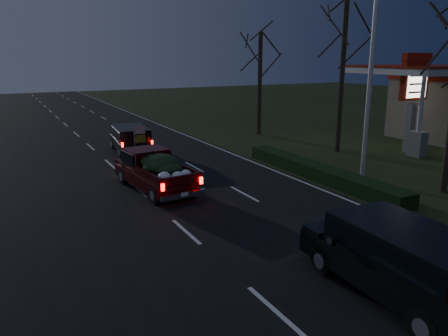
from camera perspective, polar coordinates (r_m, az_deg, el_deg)
name	(u,v)px	position (r m, az deg, el deg)	size (l,w,h in m)	color
ground	(186,232)	(14.03, -4.99, -8.33)	(120.00, 120.00, 0.00)	black
road_asphalt	(186,232)	(14.02, -4.99, -8.30)	(14.00, 120.00, 0.02)	black
hedge_row	(319,172)	(20.30, 12.25, -0.49)	(1.00, 10.00, 0.60)	black
light_pole	(372,54)	(20.07, 18.79, 13.89)	(0.50, 0.90, 9.16)	silver
gas_price_pylon	(414,86)	(26.98, 23.59, 9.77)	(2.00, 0.41, 5.57)	gray
gas_canopy	(424,74)	(29.14, 24.68, 11.07)	(7.10, 6.10, 4.88)	silver
bare_tree_mid	(345,38)	(25.77, 15.47, 16.02)	(3.60, 3.60, 8.50)	black
bare_tree_far	(260,59)	(30.72, 4.75, 14.05)	(3.60, 3.60, 7.00)	black
pickup_truck	(154,168)	(18.22, -9.07, -0.06)	(2.24, 4.79, 2.43)	#3A070B
lead_suv	(130,137)	(25.63, -12.13, 4.02)	(2.15, 4.38, 1.22)	black
rear_suv	(405,256)	(10.81, 22.52, -10.54)	(2.30, 4.93, 1.40)	black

